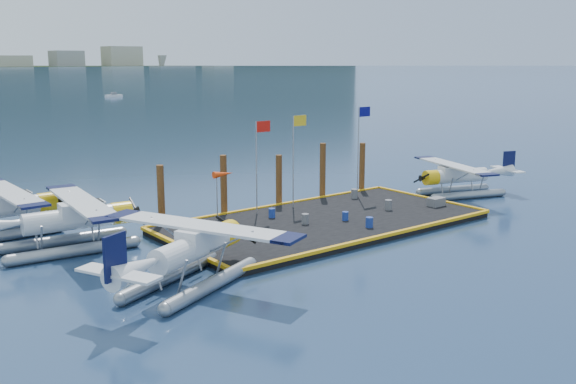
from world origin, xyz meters
The scene contains 23 objects.
ground centered at (0.00, 0.00, 0.00)m, with size 4000.00×4000.00×0.00m, color navy.
dock centered at (0.00, 0.00, 0.20)m, with size 20.00×10.00×0.40m, color black.
dock_bumpers centered at (0.00, 0.00, 0.49)m, with size 20.25×10.25×0.18m, color #E69F0D, non-canonical shape.
seaplane_a centered at (-11.76, -4.46, 1.60)m, with size 9.55×10.01×3.67m.
seaplane_b centered at (-14.22, 4.31, 1.58)m, with size 9.31×10.27×3.64m.
seaplane_c centered at (-16.49, 9.72, 1.52)m, with size 8.88×9.78×3.49m.
seaplane_d centered at (13.72, 0.43, 1.42)m, with size 8.55×9.12×3.27m.
drum_0 centered at (-1.67, -0.16, 0.71)m, with size 0.44×0.44×0.62m, color #5E5E63.
drum_1 centered at (0.84, -1.03, 0.68)m, with size 0.39×0.39×0.55m, color navy.
drum_2 centered at (5.09, -0.66, 0.73)m, with size 0.47×0.47×0.67m, color #5E5E63.
drum_3 centered at (0.82, -3.16, 0.71)m, with size 0.44×0.44×0.62m, color navy.
drum_4 centered at (5.81, 3.39, 0.73)m, with size 0.47×0.47×0.66m, color #5E5E63.
drum_5 centered at (-2.34, 2.36, 0.70)m, with size 0.42×0.42×0.59m, color navy.
crate centered at (8.52, -1.87, 0.69)m, with size 1.15×0.76×0.57m, color #5E5E63.
flagpole_red centered at (-2.29, 3.80, 4.40)m, with size 1.14×0.08×6.00m.
flagpole_yellow centered at (0.70, 3.80, 4.51)m, with size 1.14×0.08×6.20m.
flagpole_blue centered at (6.70, 3.80, 4.69)m, with size 1.14×0.08×6.50m.
windsock centered at (-5.03, 3.80, 3.23)m, with size 1.40×0.44×3.12m.
piling_0 centered at (-8.50, 5.40, 2.00)m, with size 0.44×0.44×4.00m, color #4A2B15.
piling_1 centered at (-4.00, 5.40, 2.10)m, with size 0.44×0.44×4.20m, color #4A2B15.
piling_2 centered at (0.50, 5.40, 1.90)m, with size 0.44×0.44×3.80m, color #4A2B15.
piling_3 centered at (4.50, 5.40, 2.15)m, with size 0.44×0.44×4.30m, color #4A2B15.
piling_4 centered at (8.50, 5.40, 2.00)m, with size 0.44×0.44×4.00m, color #4A2B15.
Camera 1 is at (-25.75, -29.54, 10.28)m, focal length 40.00 mm.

